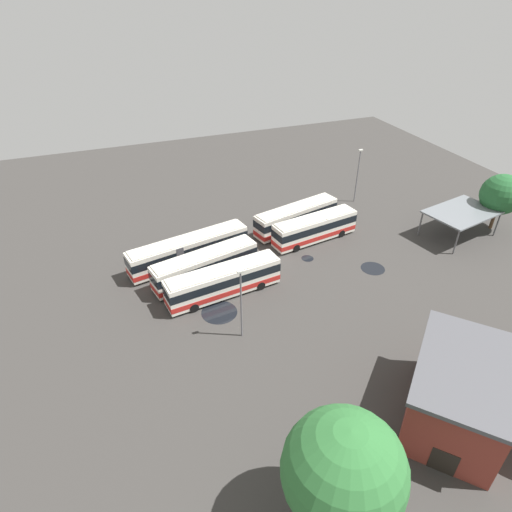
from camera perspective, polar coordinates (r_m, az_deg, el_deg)
The scene contains 15 objects.
ground_plane at distance 52.85m, azimuth 0.98°, elevation -0.24°, with size 95.74×95.74×0.00m, color #383533.
bus_row0_slot0 at distance 46.08m, azimuth -4.30°, elevation -3.30°, with size 12.85×4.08×3.39m.
bus_row0_slot1 at distance 48.65m, azimuth -6.68°, elevation -1.24°, with size 12.59×5.15×3.39m.
bus_row0_slot2 at distance 51.63m, azimuth -8.86°, elevation 0.80°, with size 14.92×5.38×3.39m.
bus_row1_slot1 at distance 56.00m, azimuth 7.76°, elevation 3.68°, with size 11.90×4.27×3.39m.
bus_row1_slot2 at distance 58.36m, azimuth 5.34°, elevation 5.15°, with size 12.62×5.37×3.39m.
depot_building at distance 37.14m, azimuth 25.02°, elevation -16.00°, with size 12.18×11.88×5.74m.
maintenance_shelter at distance 61.76m, azimuth 25.50°, elevation 5.19°, with size 10.00×7.68×3.57m.
lamp_post_near_entrance at distance 39.49m, azimuth -1.98°, elevation -5.98°, with size 0.56×0.28×7.61m.
lamp_post_by_building at distance 66.28m, azimuth 13.23°, elevation 10.51°, with size 0.56×0.28×8.12m.
tree_northeast at distance 65.25m, azimuth 29.60°, elevation 7.06°, with size 5.30×5.30×7.65m.
tree_north_edge at distance 27.25m, azimuth 11.44°, elevation -25.94°, with size 7.12×7.12×9.62m.
puddle_between_rows at distance 44.91m, azimuth -4.86°, elevation -7.40°, with size 3.71×3.71×0.01m, color black.
puddle_centre_drain at distance 53.11m, azimuth 6.80°, elevation -0.31°, with size 1.49×1.49×0.01m, color black.
puddle_back_corner at distance 52.79m, azimuth 15.12°, elevation -1.59°, with size 2.82×2.82×0.01m, color black.
Camera 1 is at (-16.67, -40.77, 29.21)m, focal length 30.37 mm.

